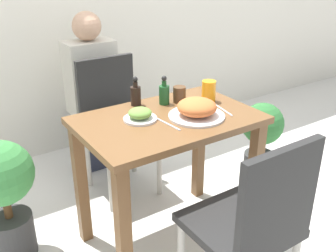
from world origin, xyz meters
TOP-DOWN VIEW (x-y plane):
  - ground_plane at (0.00, 0.00)m, footprint 16.00×16.00m
  - dining_table at (0.00, 0.00)m, footprint 0.92×0.60m
  - chair_near at (0.00, -0.64)m, footprint 0.42×0.42m
  - chair_far at (0.01, 0.66)m, footprint 0.42×0.42m
  - food_plate at (0.12, -0.08)m, footprint 0.29×0.29m
  - side_plate at (-0.14, 0.05)m, footprint 0.17×0.17m
  - drink_cup at (0.17, 0.15)m, footprint 0.07×0.07m
  - juice_glass at (0.32, 0.06)m, footprint 0.08×0.08m
  - sauce_bottle at (0.09, 0.17)m, footprint 0.06×0.06m
  - condiment_bottle at (-0.05, 0.24)m, footprint 0.06×0.06m
  - fork_utensil at (-0.05, -0.08)m, footprint 0.02×0.18m
  - spoon_utensil at (0.30, -0.08)m, footprint 0.04×0.19m
  - potted_plant_left at (-0.79, 0.35)m, footprint 0.34×0.34m
  - potted_plant_right at (0.88, 0.15)m, footprint 0.29×0.29m
  - person_figure at (0.01, 1.02)m, footprint 0.34×0.22m

SIDE VIEW (x-z plane):
  - ground_plane at x=0.00m, z-range 0.00..0.00m
  - potted_plant_right at x=0.88m, z-range 0.05..0.65m
  - potted_plant_left at x=-0.79m, z-range 0.07..0.75m
  - chair_near at x=0.00m, z-range 0.06..0.97m
  - chair_far at x=0.01m, z-range 0.06..0.97m
  - person_figure at x=0.01m, z-range 0.00..1.17m
  - dining_table at x=0.00m, z-range 0.23..0.99m
  - fork_utensil at x=-0.05m, z-range 0.76..0.77m
  - spoon_utensil at x=0.30m, z-range 0.76..0.77m
  - side_plate at x=-0.14m, z-range 0.76..0.82m
  - food_plate at x=0.12m, z-range 0.76..0.86m
  - drink_cup at x=0.17m, z-range 0.76..0.85m
  - juice_glass at x=0.32m, z-range 0.76..0.88m
  - sauce_bottle at x=0.09m, z-range 0.74..0.90m
  - condiment_bottle at x=-0.05m, z-range 0.74..0.90m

